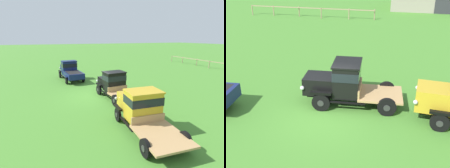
% 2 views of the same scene
% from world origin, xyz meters
% --- Properties ---
extents(ground_plane, '(240.00, 240.00, 0.00)m').
position_xyz_m(ground_plane, '(0.00, 0.00, 0.00)').
color(ground_plane, '#47842D').
extents(paddock_fence, '(15.23, 0.69, 1.22)m').
position_xyz_m(paddock_fence, '(-7.85, 21.57, 0.87)').
color(paddock_fence, '#997F60').
rests_on(paddock_fence, ground).
extents(vintage_truck_foreground_near, '(5.57, 2.47, 2.20)m').
position_xyz_m(vintage_truck_foreground_near, '(-7.13, -0.88, 1.07)').
color(vintage_truck_foreground_near, black).
rests_on(vintage_truck_foreground_near, ground).
extents(vintage_truck_second_in_line, '(4.95, 2.38, 2.17)m').
position_xyz_m(vintage_truck_second_in_line, '(0.51, 1.53, 1.14)').
color(vintage_truck_second_in_line, black).
rests_on(vintage_truck_second_in_line, ground).
extents(vintage_truck_midrow_center, '(5.63, 2.54, 2.19)m').
position_xyz_m(vintage_truck_midrow_center, '(5.97, 0.95, 1.15)').
color(vintage_truck_midrow_center, black).
rests_on(vintage_truck_midrow_center, ground).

